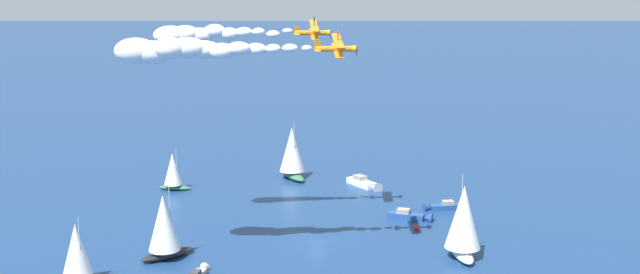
{
  "coord_description": "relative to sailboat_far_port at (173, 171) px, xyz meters",
  "views": [
    {
      "loc": [
        124.91,
        -23.69,
        44.72
      ],
      "look_at": [
        0.05,
        0.51,
        19.12
      ],
      "focal_mm": 41.94,
      "sensor_mm": 36.0,
      "label": 1
    }
  ],
  "objects": [
    {
      "name": "ground_plane",
      "position": [
        40.44,
        25.13,
        -4.34
      ],
      "size": [
        2000.0,
        2000.0,
        0.0
      ],
      "primitive_type": "plane",
      "color": "navy"
    },
    {
      "name": "sailboat_far_port",
      "position": [
        0.0,
        0.0,
        0.0
      ],
      "size": [
        5.15,
        7.64,
        9.5
      ],
      "color": "#33704C",
      "rests_on": "ground_plane"
    },
    {
      "name": "motorboat_far_stbd",
      "position": [
        53.11,
        3.72,
        -3.82
      ],
      "size": [
        6.74,
        3.99,
        1.91
      ],
      "color": "#9E9993",
      "rests_on": "ground_plane"
    },
    {
      "name": "motorboat_inshore",
      "position": [
        6.0,
        42.84,
        -3.54
      ],
      "size": [
        10.45,
        6.47,
        2.97
      ],
      "color": "white",
      "rests_on": "ground_plane"
    },
    {
      "name": "sailboat_trailing",
      "position": [
        52.86,
        47.59,
        2.1
      ],
      "size": [
        11.22,
        6.67,
        14.11
      ],
      "color": "white",
      "rests_on": "ground_plane"
    },
    {
      "name": "sailboat_ahead",
      "position": [
        -5.12,
        27.78,
        2.0
      ],
      "size": [
        11.17,
        7.23,
        13.88
      ],
      "color": "#33704C",
      "rests_on": "ground_plane"
    },
    {
      "name": "motorboat_outer_ring_a",
      "position": [
        31.1,
        45.86,
        -3.66
      ],
      "size": [
        6.38,
        8.65,
        2.53
      ],
      "color": "#23478C",
      "rests_on": "ground_plane"
    },
    {
      "name": "sailboat_outer_ring_c",
      "position": [
        43.92,
        -1.44,
        1.33
      ],
      "size": [
        7.18,
        9.79,
        12.41
      ],
      "color": "black",
      "rests_on": "ground_plane"
    },
    {
      "name": "motorboat_outer_ring_d",
      "position": [
        25.84,
        53.66,
        -3.72
      ],
      "size": [
        2.12,
        7.92,
        2.29
      ],
      "color": "#23478C",
      "rests_on": "ground_plane"
    },
    {
      "name": "sailboat_outer_ring_e",
      "position": [
        51.67,
        -14.5,
        0.48
      ],
      "size": [
        7.8,
        6.92,
        10.55
      ],
      "color": "#9E9993",
      "rests_on": "ground_plane"
    },
    {
      "name": "marker_buoy",
      "position": [
        37.42,
        44.7,
        -3.95
      ],
      "size": [
        1.1,
        1.1,
        2.1
      ],
      "color": "red",
      "rests_on": "ground_plane"
    },
    {
      "name": "biplane_lead",
      "position": [
        30.3,
        26.48,
        32.3
      ],
      "size": [
        7.5,
        6.89,
        3.74
      ],
      "color": "orange"
    },
    {
      "name": "wingwalker_lead",
      "position": [
        30.84,
        26.44,
        34.43
      ],
      "size": [
        0.92,
        0.25,
        1.78
      ],
      "color": "black"
    },
    {
      "name": "smoke_trail_lead",
      "position": [
        27.99,
        5.46,
        32.03
      ],
      "size": [
        5.74,
        25.3,
        4.39
      ],
      "color": "white"
    },
    {
      "name": "biplane_wingman",
      "position": [
        50.91,
        26.4,
        31.03
      ],
      "size": [
        7.5,
        6.89,
        3.74
      ],
      "color": "orange"
    },
    {
      "name": "wingwalker_wingman",
      "position": [
        51.44,
        26.36,
        33.12
      ],
      "size": [
        1.48,
        0.25,
        1.52
      ],
      "color": "red"
    },
    {
      "name": "smoke_trail_wingman",
      "position": [
        48.09,
        1.51,
        30.87
      ],
      "size": [
        7.6,
        30.59,
        5.05
      ],
      "color": "white"
    }
  ]
}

